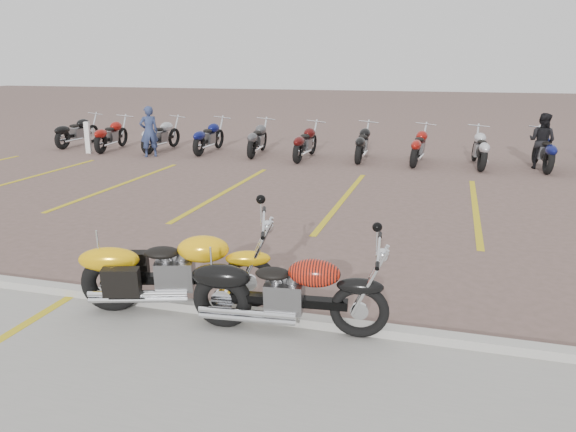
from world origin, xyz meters
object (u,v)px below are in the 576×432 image
at_px(yellow_cruiser, 175,273).
at_px(person_b, 542,141).
at_px(flame_cruiser, 284,295).
at_px(person_a, 149,132).
at_px(bollard, 88,138).

distance_m(yellow_cruiser, person_b, 12.28).
bearing_deg(yellow_cruiser, flame_cruiser, -24.91).
bearing_deg(flame_cruiser, yellow_cruiser, 167.09).
height_order(flame_cruiser, person_a, person_a).
relative_size(yellow_cruiser, flame_cruiser, 1.04).
bearing_deg(person_b, person_a, 40.24).
relative_size(yellow_cruiser, bollard, 2.22).
relative_size(person_a, person_b, 1.02).
bearing_deg(person_b, flame_cruiser, 104.63).
bearing_deg(person_a, person_b, 143.88).
distance_m(yellow_cruiser, person_a, 11.48).
height_order(yellow_cruiser, bollard, bollard).
height_order(person_a, person_b, person_a).
bearing_deg(bollard, yellow_cruiser, -50.49).
bearing_deg(person_a, bollard, -44.12).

